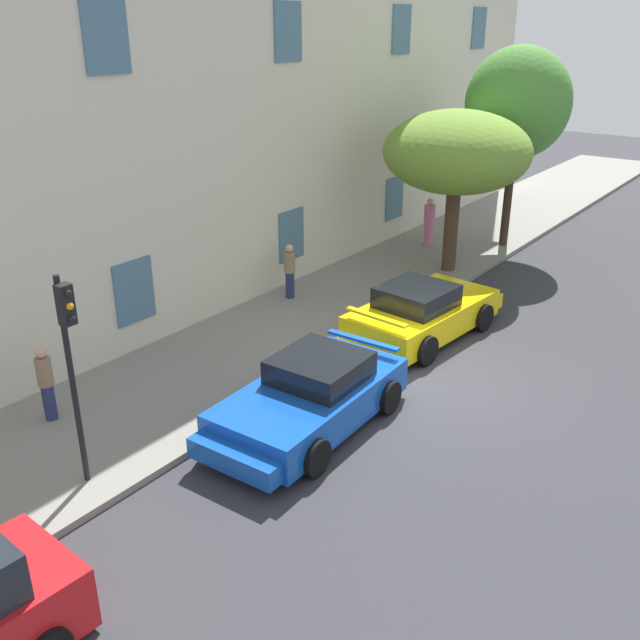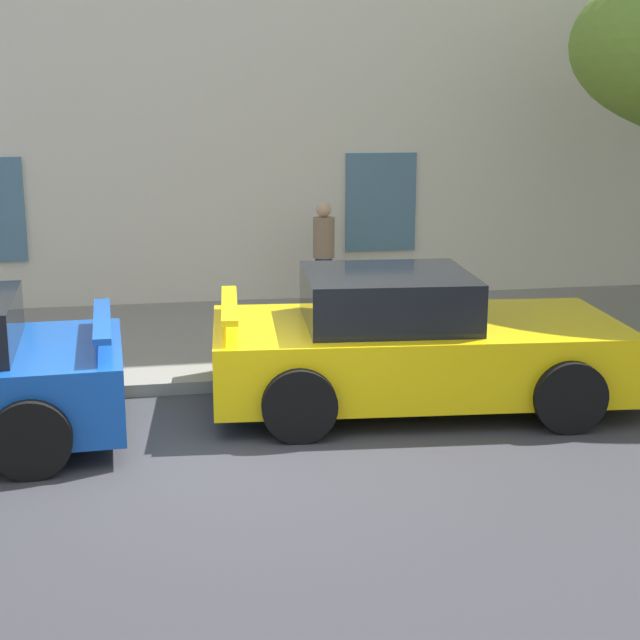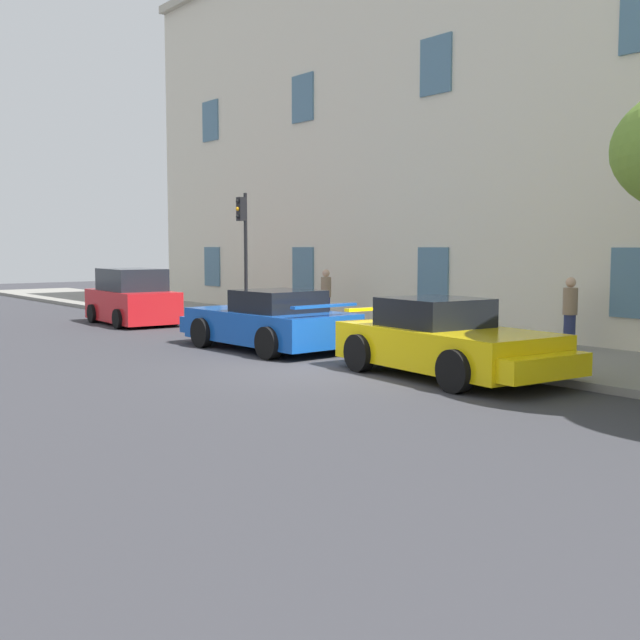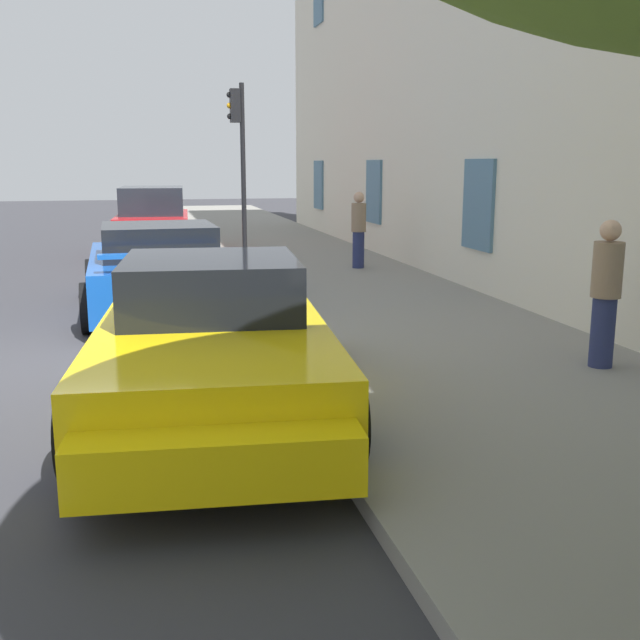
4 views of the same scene
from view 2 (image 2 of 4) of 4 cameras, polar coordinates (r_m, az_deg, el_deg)
The scene contains 4 objects.
ground_plane at distance 8.56m, azimuth -5.35°, elevation -8.61°, with size 80.00×80.00×0.00m, color #333338.
sidewalk at distance 12.51m, azimuth -7.14°, elevation -1.21°, with size 60.00×4.19×0.14m, color gray.
sportscar_yellow_flank at distance 10.01m, azimuth 6.57°, elevation -1.56°, with size 4.75×2.50×1.42m.
pedestrian_admiring at distance 13.82m, azimuth 0.23°, elevation 4.01°, with size 0.44×0.44×1.57m.
Camera 2 is at (-0.67, -7.91, 3.19)m, focal length 53.14 mm.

